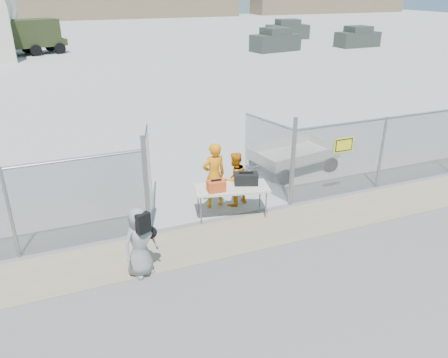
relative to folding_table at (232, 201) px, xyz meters
name	(u,v)px	position (x,y,z in m)	size (l,w,h in m)	color
ground	(257,256)	(-0.22, -2.02, -0.41)	(160.00, 160.00, 0.00)	#595656
tarmac_inside	(81,44)	(-0.22, 39.98, -0.40)	(160.00, 80.00, 0.01)	#9F9F9F
dirt_strip	(239,235)	(-0.22, -1.02, -0.40)	(44.00, 1.60, 0.01)	gray
chain_link_fence	(224,179)	(-0.22, -0.02, 0.69)	(40.00, 0.20, 2.20)	gray
folding_table	(232,201)	(0.00, 0.00, 0.00)	(1.92, 0.80, 0.82)	beige
orange_bag	(216,186)	(-0.45, -0.06, 0.55)	(0.45, 0.30, 0.28)	#DE501F
black_duffel	(246,179)	(0.43, 0.06, 0.56)	(0.62, 0.36, 0.30)	black
security_worker_left	(214,176)	(-0.24, 0.65, 0.52)	(0.68, 0.44, 1.85)	orange
security_worker_right	(235,179)	(0.32, 0.54, 0.36)	(0.75, 0.58, 1.54)	orange
visitor	(140,242)	(-2.77, -1.67, 0.37)	(0.76, 0.50, 1.56)	gray
utility_trailer	(293,158)	(3.11, 2.13, 0.02)	(3.54, 1.82, 0.86)	beige
military_truck	(27,37)	(-5.13, 33.41, 1.05)	(6.14, 2.27, 2.93)	#293217
parked_vehicle_near	(275,40)	(15.87, 27.41, 0.61)	(4.49, 2.03, 2.03)	#353B34
parked_vehicle_mid	(287,29)	(21.82, 35.72, 0.62)	(4.57, 2.07, 2.07)	#353B34
parked_vehicle_far	(358,37)	(24.77, 27.09, 0.55)	(4.25, 1.92, 1.92)	#353B34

